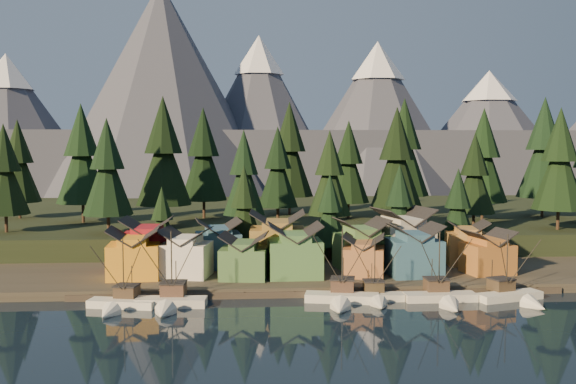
{
  "coord_description": "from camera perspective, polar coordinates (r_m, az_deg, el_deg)",
  "views": [
    {
      "loc": [
        -12.15,
        -85.81,
        24.52
      ],
      "look_at": [
        -4.04,
        30.0,
        15.84
      ],
      "focal_mm": 40.0,
      "sensor_mm": 36.0,
      "label": 1
    }
  ],
  "objects": [
    {
      "name": "ground",
      "position": [
        90.07,
        3.98,
        -11.53
      ],
      "size": [
        500.0,
        500.0,
        0.0
      ],
      "primitive_type": "plane",
      "color": "black",
      "rests_on": "ground"
    },
    {
      "name": "shore_strip",
      "position": [
        128.61,
        1.49,
        -6.38
      ],
      "size": [
        400.0,
        50.0,
        1.5
      ],
      "primitive_type": "cube",
      "color": "#342F26",
      "rests_on": "ground"
    },
    {
      "name": "hillside",
      "position": [
        177.54,
        -0.05,
        -2.69
      ],
      "size": [
        420.0,
        100.0,
        6.0
      ],
      "primitive_type": "cube",
      "color": "black",
      "rests_on": "ground"
    },
    {
      "name": "dock",
      "position": [
        105.79,
        2.73,
        -8.85
      ],
      "size": [
        80.0,
        4.0,
        1.0
      ],
      "primitive_type": "cube",
      "color": "#40372E",
      "rests_on": "ground"
    },
    {
      "name": "mountain_ridge",
      "position": [
        299.51,
        -2.49,
        4.56
      ],
      "size": [
        560.0,
        190.0,
        90.0
      ],
      "color": "#4F5366",
      "rests_on": "ground"
    },
    {
      "name": "boat_0",
      "position": [
        99.67,
        -14.79,
        -8.87
      ],
      "size": [
        10.85,
        11.46,
        11.41
      ],
      "rotation": [
        0.0,
        0.0,
        -0.2
      ],
      "color": "white",
      "rests_on": "ground"
    },
    {
      "name": "boat_1",
      "position": [
        98.55,
        -10.49,
        -8.77
      ],
      "size": [
        11.11,
        11.96,
        12.64
      ],
      "rotation": [
        0.0,
        0.0,
        -0.08
      ],
      "color": "beige",
      "rests_on": "ground"
    },
    {
      "name": "boat_3",
      "position": [
        99.9,
        4.78,
        -8.59
      ],
      "size": [
        12.1,
        12.8,
        12.62
      ],
      "rotation": [
        0.0,
        0.0,
        -0.2
      ],
      "color": "silver",
      "rests_on": "ground"
    },
    {
      "name": "boat_4",
      "position": [
        101.76,
        7.84,
        -8.54
      ],
      "size": [
        9.29,
        10.06,
        10.68
      ],
      "rotation": [
        0.0,
        0.0,
        -0.04
      ],
      "color": "beige",
      "rests_on": "ground"
    },
    {
      "name": "boat_5",
      "position": [
        103.04,
        13.6,
        -8.38
      ],
      "size": [
        11.52,
        12.53,
        12.01
      ],
      "rotation": [
        0.0,
        0.0,
        0.01
      ],
      "color": "beige",
      "rests_on": "ground"
    },
    {
      "name": "boat_6",
      "position": [
        106.98,
        19.52,
        -8.09
      ],
      "size": [
        11.59,
        12.08,
        11.59
      ],
      "rotation": [
        0.0,
        0.0,
        0.3
      ],
      "color": "silver",
      "rests_on": "ground"
    },
    {
      "name": "house_front_0",
      "position": [
        113.82,
        -13.54,
        -5.19
      ],
      "size": [
        9.07,
        8.62,
        8.64
      ],
      "rotation": [
        0.0,
        0.0,
        0.05
      ],
      "color": "orange",
      "rests_on": "shore_strip"
    },
    {
      "name": "house_front_1",
      "position": [
        113.29,
        -9.08,
        -5.23
      ],
      "size": [
        9.49,
        9.23,
        8.42
      ],
      "rotation": [
        0.0,
        0.0,
        -0.19
      ],
      "color": "white",
      "rests_on": "shore_strip"
    },
    {
      "name": "house_front_2",
      "position": [
        110.81,
        -3.94,
        -5.59
      ],
      "size": [
        8.86,
        8.91,
        7.72
      ],
      "rotation": [
        0.0,
        0.0,
        -0.13
      ],
      "color": "#456D3B",
      "rests_on": "shore_strip"
    },
    {
      "name": "house_front_3",
      "position": [
        111.68,
        0.62,
        -5.08
      ],
      "size": [
        9.23,
        8.81,
        9.25
      ],
      "rotation": [
        0.0,
        0.0,
        0.02
      ],
      "color": "#4B7C43",
      "rests_on": "shore_strip"
    },
    {
      "name": "house_front_4",
      "position": [
        113.45,
        6.75,
        -5.52
      ],
      "size": [
        8.64,
        9.05,
        7.2
      ],
      "rotation": [
        0.0,
        0.0,
        -0.25
      ],
      "color": "#A06438",
      "rests_on": "shore_strip"
    },
    {
      "name": "house_front_5",
      "position": [
        114.58,
        11.17,
        -4.96
      ],
      "size": [
        9.12,
        8.37,
        9.13
      ],
      "rotation": [
        0.0,
        0.0,
        0.05
      ],
      "color": "#325C76",
      "rests_on": "shore_strip"
    },
    {
      "name": "house_front_6",
      "position": [
        120.05,
        17.31,
        -5.01
      ],
      "size": [
        8.9,
        8.56,
        7.74
      ],
      "rotation": [
        0.0,
        0.0,
        0.18
      ],
      "color": "#AA672B",
      "rests_on": "shore_strip"
    },
    {
      "name": "house_back_0",
      "position": [
        119.9,
        -12.37,
        -4.44
      ],
      "size": [
        8.94,
        8.59,
        9.64
      ],
      "rotation": [
        0.0,
        0.0,
        -0.01
      ],
      "color": "maroon",
      "rests_on": "shore_strip"
    },
    {
      "name": "house_back_1",
      "position": [
        120.81,
        -6.21,
        -4.46
      ],
      "size": [
        9.08,
        9.16,
        8.99
      ],
      "rotation": [
        0.0,
        0.0,
        0.14
      ],
      "color": "#325A77",
      "rests_on": "shore_strip"
    },
    {
      "name": "house_back_2",
      "position": [
        119.36,
        -0.96,
        -4.13
      ],
      "size": [
        10.48,
        9.71,
        10.61
      ],
      "rotation": [
        0.0,
        0.0,
        -0.06
      ],
      "color": "olive",
      "rests_on": "shore_strip"
    },
    {
      "name": "house_back_3",
      "position": [
        120.01,
        6.55,
        -4.46
      ],
      "size": [
        10.24,
        9.4,
        9.25
      ],
      "rotation": [
        0.0,
        0.0,
        0.16
      ],
      "color": "#507E44",
      "rests_on": "shore_strip"
    },
    {
      "name": "house_back_4",
      "position": [
        125.43,
        10.19,
        -3.76
      ],
      "size": [
        11.78,
        11.49,
        10.75
      ],
      "rotation": [
        0.0,
        0.0,
        0.23
      ],
      "color": "beige",
      "rests_on": "shore_strip"
    },
    {
      "name": "house_back_5",
      "position": [
        127.68,
        15.62,
        -4.27
      ],
      "size": [
        8.6,
        8.68,
        8.4
      ],
      "rotation": [
        0.0,
        0.0,
        -0.16
      ],
      "color": "#AB7B3C",
      "rests_on": "shore_strip"
    },
    {
      "name": "tree_hill_0",
      "position": [
        146.67,
        -23.88,
        1.56
      ],
      "size": [
        9.82,
        9.82,
        22.88
      ],
      "color": "#332319",
      "rests_on": "hillside"
    },
    {
      "name": "tree_hill_1",
      "position": [
        158.43,
        -17.85,
        2.93
      ],
      "size": [
        12.07,
        12.07,
        28.12
      ],
      "color": "#332319",
      "rests_on": "hillside"
    },
    {
      "name": "tree_hill_2",
      "position": [
        136.79,
        -15.76,
        1.84
      ],
      "size": [
        10.29,
        10.29,
        23.96
      ],
      "color": "#332319",
      "rests_on": "hillside"
    },
    {
      "name": "tree_hill_3",
      "position": [
        146.92,
        -11.0,
        3.23
      ],
      "size": [
        12.6,
        12.6,
        29.35
      ],
      "color": "#332319",
      "rests_on": "hillside"
    },
    {
      "name": "tree_hill_4",
      "position": [
        161.15,
        -7.52,
        3.04
      ],
      "size": [
        11.89,
        11.89,
        27.7
      ],
      "color": "#332319",
      "rests_on": "hillside"
    },
    {
      "name": "tree_hill_5",
      "position": [
        135.98,
        -3.94,
        1.44
      ],
      "size": [
        9.29,
        9.29,
        21.65
      ],
      "color": "#332319",
      "rests_on": "hillside"
    },
    {
      "name": "tree_hill_6",
      "position": [
        151.15,
        -0.91,
        1.97
      ],
      "size": [
        9.78,
        9.78,
        22.78
      ],
      "color": "#332319",
      "rests_on": "hillside"
    },
    {
      "name": "tree_hill_7",
      "position": [
        135.21,
        3.71,
        1.4
      ],
      "size": [
        9.24,
        9.24,
        21.51
      ],
      "color": "#332319",
      "rests_on": "hillside"
    },
    {
      "name": "tree_hill_8",
      "position": [
        160.05,
        5.4,
        2.4
      ],
      "size": [
        10.48,
        10.48,
        24.42
      ],
      "color": "#332319",
      "rests_on": "hillside"
    },
    {
      "name": "tree_hill_9",
      "position": [
        144.94,
        9.63,
        2.69
      ],
      "size": [
        11.52,
        11.52,
        26.83
      ],
      "color": "#332319",
      "rests_on": "hillside"
    },
    {
      "name": "tree_hill_10",
      "position": [
        171.09,
        10.28,
        3.6
      ],
      "size": [
        13.12,
        13.12,
        30.56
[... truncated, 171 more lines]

